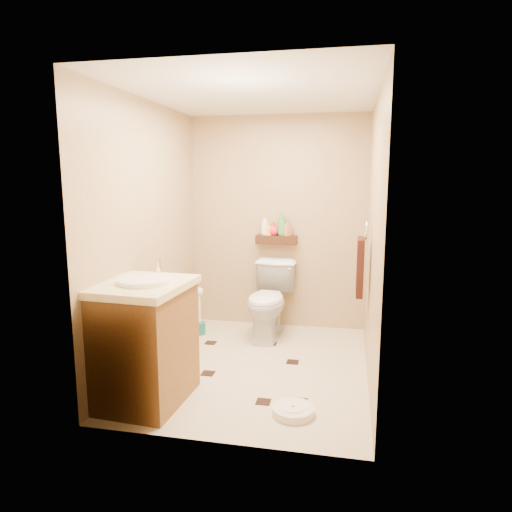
# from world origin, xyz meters

# --- Properties ---
(ground) EXTENTS (2.50, 2.50, 0.00)m
(ground) POSITION_xyz_m (0.00, 0.00, 0.00)
(ground) COLOR beige
(ground) RESTS_ON ground
(wall_back) EXTENTS (2.00, 0.04, 2.40)m
(wall_back) POSITION_xyz_m (0.00, 1.25, 1.20)
(wall_back) COLOR tan
(wall_back) RESTS_ON ground
(wall_front) EXTENTS (2.00, 0.04, 2.40)m
(wall_front) POSITION_xyz_m (0.00, -1.25, 1.20)
(wall_front) COLOR tan
(wall_front) RESTS_ON ground
(wall_left) EXTENTS (0.04, 2.50, 2.40)m
(wall_left) POSITION_xyz_m (-1.00, 0.00, 1.20)
(wall_left) COLOR tan
(wall_left) RESTS_ON ground
(wall_right) EXTENTS (0.04, 2.50, 2.40)m
(wall_right) POSITION_xyz_m (1.00, 0.00, 1.20)
(wall_right) COLOR tan
(wall_right) RESTS_ON ground
(ceiling) EXTENTS (2.00, 2.50, 0.02)m
(ceiling) POSITION_xyz_m (0.00, 0.00, 2.40)
(ceiling) COLOR silver
(ceiling) RESTS_ON wall_back
(wall_shelf) EXTENTS (0.46, 0.14, 0.10)m
(wall_shelf) POSITION_xyz_m (0.00, 1.17, 1.02)
(wall_shelf) COLOR #391B0F
(wall_shelf) RESTS_ON wall_back
(floor_accents) EXTENTS (1.17, 1.36, 0.01)m
(floor_accents) POSITION_xyz_m (0.01, -0.04, 0.00)
(floor_accents) COLOR black
(floor_accents) RESTS_ON ground
(toilet) EXTENTS (0.50, 0.82, 0.80)m
(toilet) POSITION_xyz_m (-0.02, 0.83, 0.40)
(toilet) COLOR white
(toilet) RESTS_ON ground
(vanity) EXTENTS (0.68, 0.81, 1.08)m
(vanity) POSITION_xyz_m (-0.70, -0.79, 0.48)
(vanity) COLOR brown
(vanity) RESTS_ON ground
(bathroom_scale) EXTENTS (0.37, 0.37, 0.06)m
(bathroom_scale) POSITION_xyz_m (0.44, -0.79, 0.03)
(bathroom_scale) COLOR silver
(bathroom_scale) RESTS_ON ground
(toilet_brush) EXTENTS (0.12, 0.12, 0.53)m
(toilet_brush) POSITION_xyz_m (-0.78, 0.74, 0.19)
(toilet_brush) COLOR #19645B
(toilet_brush) RESTS_ON ground
(towel_ring) EXTENTS (0.12, 0.30, 0.76)m
(towel_ring) POSITION_xyz_m (0.91, 0.25, 0.95)
(towel_ring) COLOR silver
(towel_ring) RESTS_ON wall_right
(toilet_paper) EXTENTS (0.12, 0.11, 0.12)m
(toilet_paper) POSITION_xyz_m (-0.94, 0.65, 0.60)
(toilet_paper) COLOR silver
(toilet_paper) RESTS_ON wall_left
(bottle_a) EXTENTS (0.11, 0.11, 0.23)m
(bottle_a) POSITION_xyz_m (-0.13, 1.17, 1.18)
(bottle_a) COLOR white
(bottle_a) RESTS_ON wall_shelf
(bottle_b) EXTENTS (0.07, 0.07, 0.15)m
(bottle_b) POSITION_xyz_m (-0.09, 1.17, 1.14)
(bottle_b) COLOR yellow
(bottle_b) RESTS_ON wall_shelf
(bottle_c) EXTENTS (0.14, 0.14, 0.15)m
(bottle_c) POSITION_xyz_m (-0.03, 1.17, 1.14)
(bottle_c) COLOR red
(bottle_c) RESTS_ON wall_shelf
(bottle_d) EXTENTS (0.13, 0.13, 0.26)m
(bottle_d) POSITION_xyz_m (0.07, 1.17, 1.20)
(bottle_d) COLOR green
(bottle_d) RESTS_ON wall_shelf
(bottle_e) EXTENTS (0.12, 0.12, 0.18)m
(bottle_e) POSITION_xyz_m (0.12, 1.17, 1.16)
(bottle_e) COLOR #D07245
(bottle_e) RESTS_ON wall_shelf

